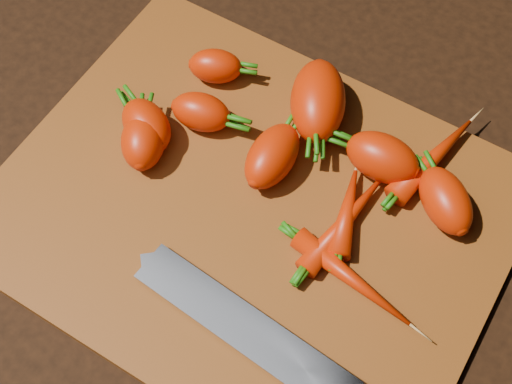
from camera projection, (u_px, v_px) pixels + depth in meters
The scene contains 15 objects.
ground at pixel (251, 215), 0.74m from camera, with size 2.00×2.00×0.01m, color black.
cutting_board at pixel (251, 211), 0.73m from camera, with size 0.50×0.40×0.01m, color brown.
carrot_0 at pixel (201, 112), 0.75m from camera, with size 0.06×0.04×0.04m, color #C42100.
carrot_1 at pixel (146, 125), 0.74m from camera, with size 0.07×0.05×0.05m, color #C42100.
carrot_2 at pixel (318, 101), 0.75m from camera, with size 0.10×0.06×0.06m, color #C42100.
carrot_3 at pixel (272, 156), 0.72m from camera, with size 0.08×0.05×0.05m, color #C42100.
carrot_4 at pixel (382, 157), 0.72m from camera, with size 0.08×0.05×0.05m, color #C42100.
carrot_5 at pixel (215, 66), 0.79m from camera, with size 0.06×0.04×0.04m, color #C42100.
carrot_6 at pixel (445, 200), 0.70m from camera, with size 0.08×0.04×0.04m, color #C42100.
carrot_7 at pixel (433, 158), 0.74m from camera, with size 0.13×0.03×0.03m, color #C42100.
carrot_8 at pixel (352, 279), 0.67m from camera, with size 0.13×0.02×0.02m, color #C42100.
carrot_9 at pixel (347, 212), 0.71m from camera, with size 0.10×0.03×0.03m, color #C42100.
carrot_10 at pixel (143, 141), 0.73m from camera, with size 0.07×0.05×0.05m, color #C42100.
carrot_11 at pixel (346, 221), 0.70m from camera, with size 0.13×0.02×0.02m, color #C42100.
knife at pixel (265, 342), 0.65m from camera, with size 0.38×0.06×0.02m.
Camera 1 is at (0.18, -0.28, 0.65)m, focal length 50.00 mm.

